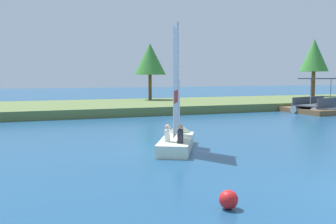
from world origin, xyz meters
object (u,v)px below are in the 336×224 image
(shoreline_tree_midright, at_px, (314,56))
(channel_buoy, at_px, (229,200))
(shoreline_tree_centre, at_px, (150,59))
(wooden_dock, at_px, (304,111))
(sailboat, at_px, (178,137))
(pontoon_boat, at_px, (321,104))

(shoreline_tree_midright, relative_size, channel_buoy, 15.34)
(shoreline_tree_centre, relative_size, wooden_dock, 1.04)
(sailboat, bearing_deg, wooden_dock, -27.61)
(shoreline_tree_centre, height_order, pontoon_boat, shoreline_tree_centre)
(sailboat, height_order, pontoon_boat, sailboat)
(pontoon_boat, relative_size, channel_buoy, 12.41)
(sailboat, bearing_deg, shoreline_tree_midright, -22.22)
(shoreline_tree_centre, distance_m, pontoon_boat, 16.92)
(shoreline_tree_midright, bearing_deg, pontoon_boat, -129.74)
(pontoon_boat, bearing_deg, channel_buoy, -152.76)
(shoreline_tree_centre, bearing_deg, channel_buoy, -106.07)
(channel_buoy, bearing_deg, pontoon_boat, 42.70)
(pontoon_boat, bearing_deg, shoreline_tree_midright, 34.81)
(shoreline_tree_centre, xyz_separation_m, shoreline_tree_midright, (20.37, -0.90, 0.72))
(shoreline_tree_midright, height_order, wooden_dock, shoreline_tree_midright)
(wooden_dock, relative_size, channel_buoy, 12.44)
(channel_buoy, bearing_deg, shoreline_tree_midright, 45.38)
(pontoon_boat, height_order, channel_buoy, pontoon_boat)
(wooden_dock, bearing_deg, shoreline_tree_centre, 127.95)
(shoreline_tree_midright, bearing_deg, sailboat, -141.15)
(wooden_dock, bearing_deg, shoreline_tree_midright, 45.51)
(wooden_dock, xyz_separation_m, sailboat, (-16.10, -10.64, 0.24))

